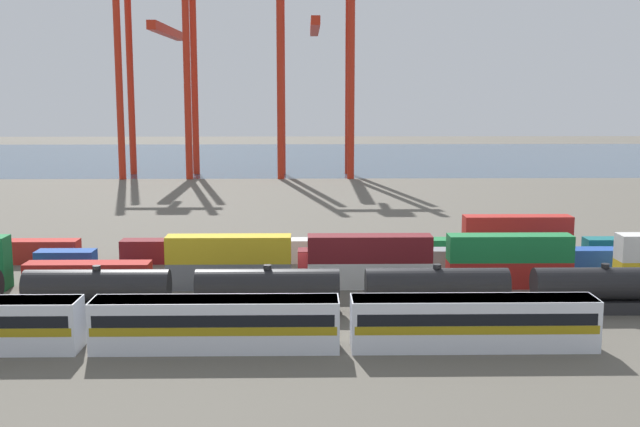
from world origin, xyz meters
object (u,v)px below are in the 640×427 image
(freight_tank_row, at_px, (268,291))
(shipping_container_15, at_px, (327,262))
(gantry_crane_central, at_px, (315,44))
(shipping_container_25, at_px, (638,249))
(passenger_train, at_px, (216,322))
(shipping_container_5, at_px, (369,274))
(shipping_container_3, at_px, (229,275))
(shipping_container_21, at_px, (272,251))
(shipping_container_19, at_px, (25,251))
(shipping_container_23, at_px, (516,250))
(gantry_crane_west, at_px, (160,48))

(freight_tank_row, xyz_separation_m, shipping_container_15, (5.48, 14.82, -0.71))
(shipping_container_15, bearing_deg, gantry_crane_central, 90.02)
(shipping_container_25, xyz_separation_m, gantry_crane_central, (-35.53, 92.03, 28.06))
(passenger_train, height_order, shipping_container_25, passenger_train)
(gantry_crane_central, bearing_deg, shipping_container_5, -87.74)
(shipping_container_3, xyz_separation_m, gantry_crane_central, (9.64, 103.73, 28.06))
(shipping_container_5, bearing_deg, shipping_container_21, 130.73)
(shipping_container_15, bearing_deg, shipping_container_25, 9.36)
(shipping_container_19, xyz_separation_m, gantry_crane_central, (33.66, 92.03, 28.06))
(shipping_container_21, xyz_separation_m, shipping_container_25, (41.51, 0.00, 0.00))
(shipping_container_15, xyz_separation_m, shipping_container_23, (21.66, 5.85, 0.00))
(shipping_container_3, bearing_deg, gantry_crane_central, 84.69)
(passenger_train, bearing_deg, shipping_container_25, 34.31)
(shipping_container_19, bearing_deg, shipping_container_21, 0.00)
(freight_tank_row, relative_size, shipping_container_25, 5.87)
(shipping_container_5, bearing_deg, gantry_crane_west, 110.40)
(shipping_container_23, xyz_separation_m, gantry_crane_central, (-21.69, 92.03, 28.06))
(freight_tank_row, bearing_deg, shipping_container_25, 26.77)
(shipping_container_5, relative_size, shipping_container_19, 1.00)
(shipping_container_3, bearing_deg, shipping_container_5, 0.00)
(shipping_container_3, bearing_deg, shipping_container_21, 72.64)
(shipping_container_21, bearing_deg, shipping_container_5, -49.27)
(shipping_container_21, height_order, gantry_crane_west, gantry_crane_west)
(passenger_train, xyz_separation_m, shipping_container_19, (-24.82, 30.27, -0.84))
(passenger_train, bearing_deg, shipping_container_21, 84.61)
(shipping_container_5, relative_size, gantry_crane_central, 0.25)
(shipping_container_15, bearing_deg, freight_tank_row, -110.28)
(gantry_crane_central, bearing_deg, passenger_train, -94.13)
(shipping_container_5, bearing_deg, shipping_container_3, 180.00)
(shipping_container_3, xyz_separation_m, gantry_crane_west, (-25.06, 104.32, 27.03))
(freight_tank_row, height_order, shipping_container_21, freight_tank_row)
(shipping_container_19, height_order, gantry_crane_central, gantry_crane_central)
(shipping_container_15, height_order, shipping_container_25, same)
(shipping_container_15, height_order, gantry_crane_west, gantry_crane_west)
(shipping_container_3, distance_m, shipping_container_21, 12.26)
(gantry_crane_central, bearing_deg, shipping_container_21, -93.72)
(shipping_container_23, bearing_deg, shipping_container_21, 180.00)
(freight_tank_row, relative_size, gantry_crane_west, 1.51)
(freight_tank_row, distance_m, gantry_crane_west, 119.94)
(passenger_train, bearing_deg, shipping_container_5, 55.16)
(shipping_container_15, distance_m, gantry_crane_west, 107.86)
(shipping_container_3, height_order, shipping_container_25, same)
(shipping_container_23, distance_m, gantry_crane_central, 98.63)
(shipping_container_19, height_order, shipping_container_25, same)
(shipping_container_5, relative_size, gantry_crane_west, 0.26)
(shipping_container_3, bearing_deg, shipping_container_15, 31.16)
(shipping_container_15, relative_size, gantry_crane_west, 0.13)
(shipping_container_25, bearing_deg, freight_tank_row, -153.23)
(shipping_container_23, relative_size, gantry_crane_west, 0.26)
(shipping_container_19, distance_m, shipping_container_21, 27.67)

